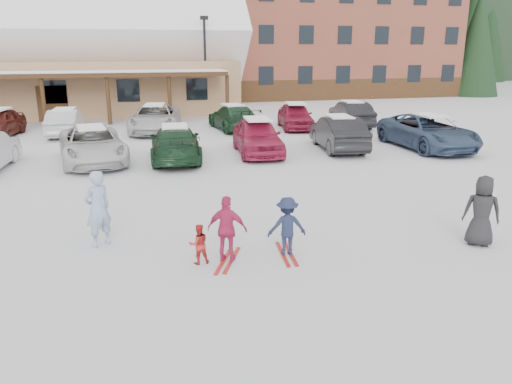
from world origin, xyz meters
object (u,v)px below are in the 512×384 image
object	(u,v)px
toddler_red	(199,244)
parked_car_13	(351,114)
lamp_post	(205,61)
parked_car_10	(155,118)
parked_car_4	(257,136)
parked_car_6	(428,132)
day_lodge	(26,55)
parked_car_3	(175,143)
bystander_dark	(482,211)
child_magenta	(227,229)
parked_car_5	(338,133)
alpine_hotel	(299,3)
parked_car_2	(92,145)
parked_car_9	(65,122)
parked_car_12	(295,116)
child_navy	(287,226)
parked_car_11	(233,117)
adult_skier	(98,209)

from	to	relation	value
toddler_red	parked_car_13	size ratio (longest dim) A/B	0.20
lamp_post	parked_car_10	xyz separation A→B (m)	(-3.75, -5.90, -2.86)
parked_car_4	parked_car_6	distance (m)	7.82
day_lodge	parked_car_10	bearing A→B (deg)	-53.86
lamp_post	toddler_red	size ratio (longest dim) A/B	7.32
parked_car_3	parked_car_13	xyz separation A→B (m)	(10.80, 6.61, 0.03)
bystander_dark	parked_car_3	xyz separation A→B (m)	(-5.86, 10.93, -0.12)
bystander_dark	parked_car_6	xyz separation A→B (m)	(5.47, 10.59, -0.06)
child_magenta	bystander_dark	xyz separation A→B (m)	(5.82, -0.55, 0.10)
parked_car_5	day_lodge	bearing A→B (deg)	-41.66
alpine_hotel	parked_car_10	distance (m)	27.07
parked_car_3	parked_car_5	bearing A→B (deg)	-172.44
parked_car_4	parked_car_6	bearing A→B (deg)	-0.47
lamp_post	parked_car_4	distance (m)	13.29
parked_car_6	alpine_hotel	bearing A→B (deg)	82.27
parked_car_2	parked_car_9	xyz separation A→B (m)	(-1.70, 7.06, -0.02)
alpine_hotel	parked_car_3	size ratio (longest dim) A/B	6.52
parked_car_3	parked_car_12	size ratio (longest dim) A/B	1.15
lamp_post	parked_car_3	xyz separation A→B (m)	(-3.42, -13.39, -2.91)
lamp_post	child_navy	world-z (taller)	lamp_post
lamp_post	parked_car_11	size ratio (longest dim) A/B	1.34
parked_car_9	parked_car_11	distance (m)	8.87
day_lodge	adult_skier	world-z (taller)	day_lodge
alpine_hotel	parked_car_3	world-z (taller)	alpine_hotel
lamp_post	parked_car_9	distance (m)	10.63
toddler_red	parked_car_3	world-z (taller)	parked_car_3
bystander_dark	parked_car_11	world-z (taller)	bystander_dark
child_magenta	parked_car_13	world-z (taller)	same
alpine_hotel	parked_car_3	distance (m)	33.03
alpine_hotel	parked_car_5	world-z (taller)	alpine_hotel
parked_car_2	bystander_dark	bearing A→B (deg)	-58.95
parked_car_5	parked_car_6	bearing A→B (deg)	176.83
toddler_red	parked_car_11	distance (m)	18.09
day_lodge	parked_car_3	xyz separation A→B (m)	(8.20, -18.26, -3.24)
child_navy	parked_car_3	bearing A→B (deg)	-75.61
lamp_post	toddler_red	bearing A→B (deg)	-99.54
day_lodge	parked_car_6	world-z (taller)	day_lodge
lamp_post	parked_car_5	distance (m)	13.84
child_navy	toddler_red	bearing A→B (deg)	6.53
bystander_dark	parked_car_10	distance (m)	19.43
parked_car_4	parked_car_13	world-z (taller)	parked_car_4
parked_car_3	parked_car_4	bearing A→B (deg)	-169.14
parked_car_5	parked_car_2	bearing A→B (deg)	7.26
child_magenta	alpine_hotel	bearing A→B (deg)	-86.58
lamp_post	parked_car_2	world-z (taller)	lamp_post
parked_car_3	toddler_red	bearing A→B (deg)	91.17
adult_skier	parked_car_10	size ratio (longest dim) A/B	0.33
parked_car_11	parked_car_3	bearing A→B (deg)	56.36
parked_car_3	parked_car_5	xyz separation A→B (m)	(7.28, 0.42, 0.05)
alpine_hotel	lamp_post	world-z (taller)	alpine_hotel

